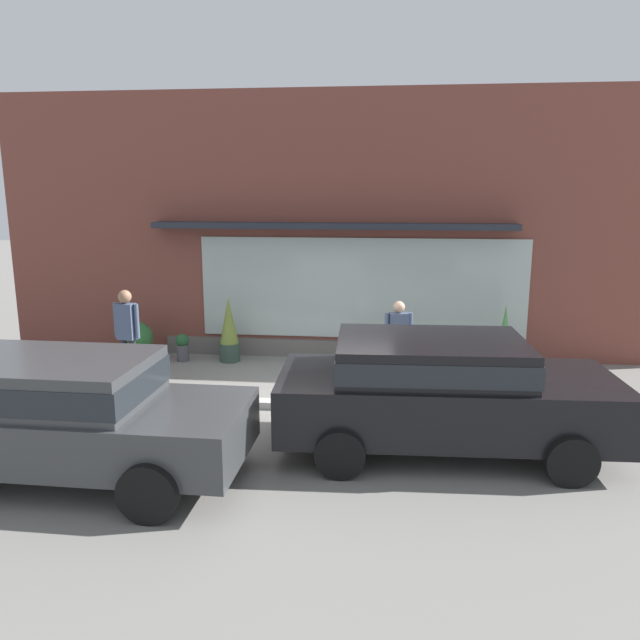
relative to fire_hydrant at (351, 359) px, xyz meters
name	(u,v)px	position (x,y,z in m)	size (l,w,h in m)	color
ground_plane	(315,405)	(-0.52, -1.08, -0.50)	(60.00, 60.00, 0.00)	gray
curb_strip	(314,406)	(-0.52, -1.28, -0.44)	(14.00, 0.24, 0.12)	#B2B2AD
storefront	(334,230)	(-0.51, 2.11, 2.15)	(14.00, 0.81, 5.42)	brown
fire_hydrant	(351,359)	(0.00, 0.00, 0.00)	(0.40, 0.36, 0.97)	#B2B2B7
pedestrian_with_handbag	(397,337)	(0.80, 0.14, 0.39)	(0.68, 0.26, 1.54)	#333847
pedestrian_passerby	(127,329)	(-3.97, -0.42, 0.54)	(0.50, 0.26, 1.75)	#232328
parked_car_black	(440,387)	(1.35, -2.64, 0.39)	(4.52, 2.20, 1.55)	black
parked_car_dark_gray	(62,410)	(-3.26, -3.98, 0.38)	(4.32, 2.00, 1.52)	#383A3D
potted_plant_doorstep	(504,339)	(2.88, 1.27, 0.14)	(0.33, 0.33, 1.31)	#33473D
potted_plant_low_front	(182,347)	(-3.55, 1.26, -0.19)	(0.27, 0.27, 0.57)	#4C4C51
potted_plant_window_right	(229,331)	(-2.58, 1.36, 0.14)	(0.42, 0.42, 1.33)	#33473D
potted_plant_window_left	(137,340)	(-4.48, 1.20, -0.07)	(0.65, 0.65, 0.81)	#33473D
potted_plant_window_center	(373,348)	(0.36, 1.50, -0.17)	(0.48, 0.48, 0.65)	#B7B2A3
potted_plant_trailing_edge	(414,351)	(1.18, 1.37, -0.17)	(0.43, 0.43, 0.62)	#9E6042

